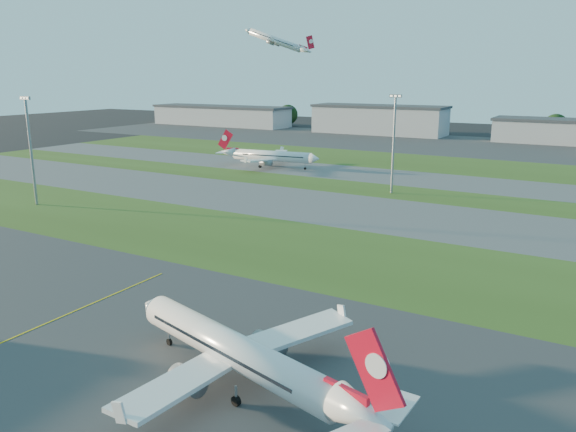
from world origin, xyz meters
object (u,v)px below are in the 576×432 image
Objects in this scene: airliner_parked at (235,352)px; airliner_taxiing at (271,156)px; light_mast_centre at (394,137)px; light_mast_west at (30,144)px.

airliner_taxiing is (-69.66, 120.03, 0.12)m from airliner_parked.
airliner_taxiing is 1.35× the size of light_mast_centre.
light_mast_centre reaches higher than airliner_parked.
light_mast_centre is (50.54, -20.93, 10.98)m from airliner_taxiing.
airliner_parked is at bearing 113.52° from airliner_taxiing.
light_mast_centre reaches higher than airliner_taxiing.
airliner_parked is 138.77m from airliner_taxiing.
airliner_parked is 101.53m from light_mast_centre.
light_mast_centre is (70.00, 56.00, 0.00)m from light_mast_west.
light_mast_centre is (-19.12, 99.09, 11.10)m from airliner_parked.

